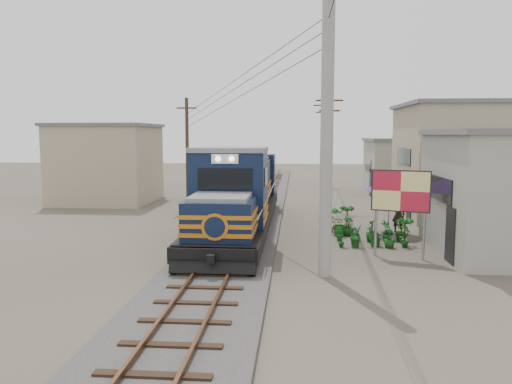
# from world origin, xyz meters

# --- Properties ---
(ground) EXTENTS (120.00, 120.00, 0.00)m
(ground) POSITION_xyz_m (0.00, 0.00, 0.00)
(ground) COLOR #473F35
(ground) RESTS_ON ground
(ballast) EXTENTS (3.60, 70.00, 0.16)m
(ballast) POSITION_xyz_m (0.00, 10.00, 0.08)
(ballast) COLOR #595651
(ballast) RESTS_ON ground
(track) EXTENTS (1.15, 70.00, 0.12)m
(track) POSITION_xyz_m (0.00, 10.00, 0.26)
(track) COLOR #51331E
(track) RESTS_ON ground
(locomotive) EXTENTS (2.87, 15.62, 3.87)m
(locomotive) POSITION_xyz_m (0.00, 6.42, 1.70)
(locomotive) COLOR black
(locomotive) RESTS_ON ground
(utility_pole_main) EXTENTS (0.40, 0.40, 10.00)m
(utility_pole_main) POSITION_xyz_m (3.50, -0.50, 5.00)
(utility_pole_main) COLOR #9E9B93
(utility_pole_main) RESTS_ON ground
(wooden_pole_mid) EXTENTS (1.60, 0.24, 7.00)m
(wooden_pole_mid) POSITION_xyz_m (4.50, 14.00, 3.68)
(wooden_pole_mid) COLOR #4C3826
(wooden_pole_mid) RESTS_ON ground
(wooden_pole_far) EXTENTS (1.60, 0.24, 7.50)m
(wooden_pole_far) POSITION_xyz_m (4.80, 28.00, 3.93)
(wooden_pole_far) COLOR #4C3826
(wooden_pole_far) RESTS_ON ground
(wooden_pole_left) EXTENTS (1.60, 0.24, 7.00)m
(wooden_pole_left) POSITION_xyz_m (-5.00, 18.00, 3.68)
(wooden_pole_left) COLOR #4C3826
(wooden_pole_left) RESTS_ON ground
(power_lines) EXTENTS (9.65, 19.00, 3.30)m
(power_lines) POSITION_xyz_m (-0.14, 8.49, 7.56)
(power_lines) COLOR black
(power_lines) RESTS_ON ground
(shophouse_mid) EXTENTS (8.40, 7.35, 6.20)m
(shophouse_mid) POSITION_xyz_m (12.50, 12.00, 3.11)
(shophouse_mid) COLOR tan
(shophouse_mid) RESTS_ON ground
(shophouse_back) EXTENTS (6.30, 6.30, 4.20)m
(shophouse_back) POSITION_xyz_m (11.00, 22.00, 2.11)
(shophouse_back) COLOR gray
(shophouse_back) RESTS_ON ground
(shophouse_left) EXTENTS (6.30, 6.30, 5.20)m
(shophouse_left) POSITION_xyz_m (-10.00, 16.00, 2.61)
(shophouse_left) COLOR tan
(shophouse_left) RESTS_ON ground
(billboard) EXTENTS (2.02, 0.77, 3.23)m
(billboard) POSITION_xyz_m (6.35, 2.09, 2.38)
(billboard) COLOR #99999E
(billboard) RESTS_ON ground
(market_umbrella) EXTENTS (3.04, 3.04, 2.55)m
(market_umbrella) POSITION_xyz_m (6.77, 6.54, 2.24)
(market_umbrella) COLOR black
(market_umbrella) RESTS_ON ground
(vendor) EXTENTS (0.63, 0.44, 1.64)m
(vendor) POSITION_xyz_m (7.29, 6.95, 0.82)
(vendor) COLOR black
(vendor) RESTS_ON ground
(plant_nursery) EXTENTS (3.34, 3.17, 1.08)m
(plant_nursery) POSITION_xyz_m (5.37, 4.92, 0.46)
(plant_nursery) COLOR #175118
(plant_nursery) RESTS_ON ground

